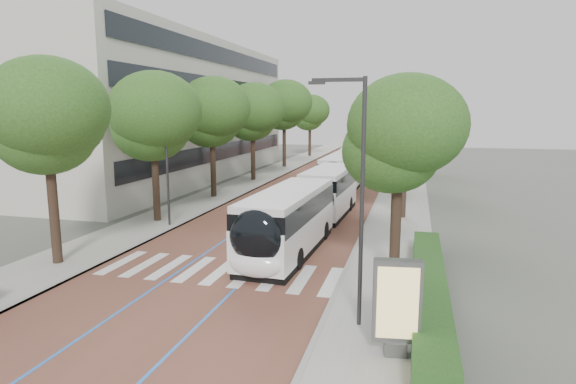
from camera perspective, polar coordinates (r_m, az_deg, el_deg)
name	(u,v)px	position (r m, az deg, el deg)	size (l,w,h in m)	color
ground	(207,279)	(21.11, -9.59, -10.12)	(160.00, 160.00, 0.00)	#51544C
road	(344,169)	(59.06, 6.60, 2.72)	(11.00, 140.00, 0.02)	brown
sidewalk_left	(284,167)	(60.57, -0.45, 3.00)	(4.00, 140.00, 0.12)	gray
sidewalk_right	(407,171)	(58.47, 13.90, 2.48)	(4.00, 140.00, 0.12)	gray
kerb_left	(299,167)	(60.11, 1.30, 2.95)	(0.20, 140.00, 0.14)	gray
kerb_right	(390,170)	(58.53, 12.04, 2.55)	(0.20, 140.00, 0.14)	gray
zebra_crossing	(220,271)	(21.89, -8.02, -9.28)	(10.55, 3.60, 0.01)	silver
lane_line_left	(331,169)	(59.31, 5.07, 2.78)	(0.12, 126.00, 0.01)	blue
lane_line_right	(357,169)	(58.86, 8.14, 2.67)	(0.12, 126.00, 0.01)	blue
office_building	(145,111)	(53.80, -16.54, 9.18)	(18.11, 40.00, 14.00)	beige
hedge	(429,287)	(19.21, 16.42, -10.76)	(1.20, 14.00, 0.80)	#1B4016
streetlight_near	(357,183)	(15.31, 8.15, 1.01)	(1.82, 0.20, 8.00)	#2F2F32
streetlight_far	(394,139)	(40.14, 12.40, 6.19)	(1.82, 0.20, 8.00)	#2F2F32
lamp_post_left	(167,160)	(29.93, -14.17, 3.67)	(0.14, 0.14, 8.00)	#2F2F32
trees_left	(248,114)	(47.30, -4.82, 9.24)	(6.46, 60.42, 10.22)	black
trees_right	(408,124)	(41.29, 14.05, 7.84)	(6.02, 46.81, 8.99)	black
lead_bus	(308,207)	(27.58, 2.41, -1.78)	(3.25, 18.48, 3.20)	black
bus_queued_0	(343,172)	(43.27, 6.58, 2.34)	(2.70, 12.43, 3.20)	white
bus_queued_1	(356,159)	(55.66, 8.05, 3.93)	(3.01, 12.49, 3.20)	white
ad_panel	(397,305)	(14.41, 12.77, -12.98)	(1.40, 0.60, 2.84)	#59595B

